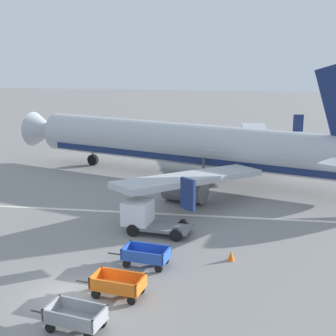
# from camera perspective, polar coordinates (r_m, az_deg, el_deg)

# --- Properties ---
(ground_plane) EXTENTS (220.00, 220.00, 0.00)m
(ground_plane) POSITION_cam_1_polar(r_m,az_deg,el_deg) (25.32, -11.27, -14.31)
(ground_plane) COLOR gray
(apron_stripe) EXTENTS (120.00, 0.36, 0.01)m
(apron_stripe) POSITION_cam_1_polar(r_m,az_deg,el_deg) (36.23, -4.88, -5.12)
(apron_stripe) COLOR silver
(apron_stripe) RESTS_ON ground
(airplane) EXTENTS (36.68, 29.82, 11.34)m
(airplane) POSITION_cam_1_polar(r_m,az_deg,el_deg) (44.30, 3.49, 2.57)
(airplane) COLOR #B2B7BC
(airplane) RESTS_ON ground
(baggage_cart_nearest) EXTENTS (3.63, 1.93, 1.07)m
(baggage_cart_nearest) POSITION_cam_1_polar(r_m,az_deg,el_deg) (22.36, -10.69, -16.63)
(baggage_cart_nearest) COLOR gray
(baggage_cart_nearest) RESTS_ON ground
(baggage_cart_second_in_row) EXTENTS (3.63, 1.84, 1.07)m
(baggage_cart_second_in_row) POSITION_cam_1_polar(r_m,az_deg,el_deg) (24.68, -5.83, -13.30)
(baggage_cart_second_in_row) COLOR orange
(baggage_cart_second_in_row) RESTS_ON ground
(baggage_cart_third_in_row) EXTENTS (3.62, 1.81, 1.07)m
(baggage_cart_third_in_row) POSITION_cam_1_polar(r_m,az_deg,el_deg) (27.63, -2.60, -10.11)
(baggage_cart_third_in_row) COLOR #234CB2
(baggage_cart_third_in_row) RESTS_ON ground
(service_truck_beside_carts) EXTENTS (4.62, 2.57, 2.10)m
(service_truck_beside_carts) POSITION_cam_1_polar(r_m,az_deg,el_deg) (32.11, -2.71, -5.59)
(service_truck_beside_carts) COLOR slate
(service_truck_beside_carts) RESTS_ON ground
(traffic_cone_near_plane) EXTENTS (0.42, 0.42, 0.56)m
(traffic_cone_near_plane) POSITION_cam_1_polar(r_m,az_deg,el_deg) (28.57, 7.31, -10.07)
(traffic_cone_near_plane) COLOR orange
(traffic_cone_near_plane) RESTS_ON ground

